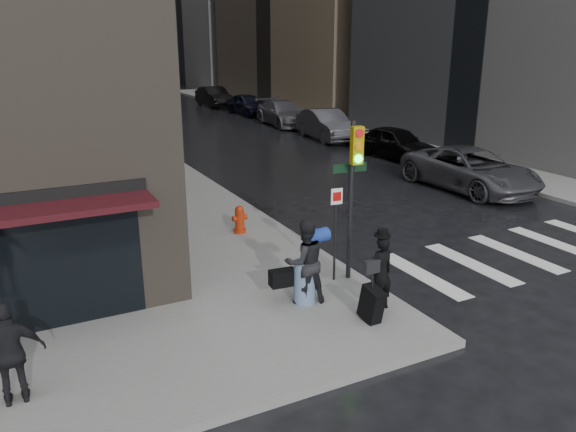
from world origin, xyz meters
name	(u,v)px	position (x,y,z in m)	size (l,w,h in m)	color
ground	(319,325)	(0.00, 0.00, 0.00)	(140.00, 140.00, 0.00)	black
sidewalk_left	(96,132)	(0.00, 27.00, 0.07)	(4.00, 50.00, 0.15)	slate
sidewalk_right	(292,118)	(13.50, 27.00, 0.07)	(3.00, 50.00, 0.15)	slate
crosswalk	(536,248)	(7.50, 1.00, 0.00)	(8.50, 3.00, 0.01)	silver
man_overcoat	(379,278)	(1.22, -0.27, 0.89)	(0.91, 0.90, 1.78)	black
man_jeans	(304,262)	(0.09, 0.79, 1.07)	(1.30, 0.79, 1.84)	black
man_greycoat	(11,354)	(-5.50, -0.21, 0.99)	(0.99, 0.41, 1.68)	black
traffic_light	(352,180)	(1.59, 1.36, 2.52)	(0.92, 0.46, 3.67)	black
fire_hydrant	(240,220)	(0.60, 5.57, 0.51)	(0.45, 0.35, 0.81)	#9E2509
parked_car_0	(470,169)	(10.44, 6.58, 0.78)	(2.59, 5.63, 1.56)	#3F3F44
parked_car_1	(396,143)	(11.56, 12.58, 0.75)	(1.78, 4.43, 1.51)	black
parked_car_2	(326,125)	(11.28, 18.58, 0.84)	(1.77, 5.07, 1.67)	#3E3E43
parked_car_3	(283,113)	(11.55, 24.57, 0.80)	(2.24, 5.50, 1.60)	#515156
parked_car_4	(248,104)	(11.59, 30.57, 0.78)	(1.84, 4.57, 1.56)	black
parked_car_5	(214,97)	(11.12, 36.57, 0.83)	(1.75, 5.01, 1.65)	black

